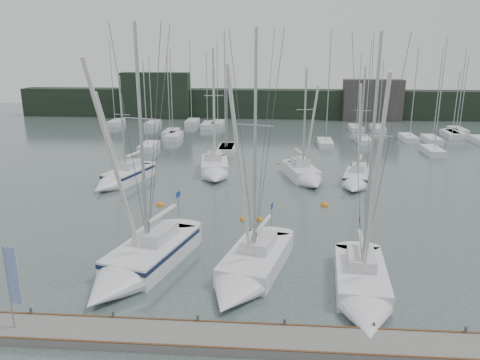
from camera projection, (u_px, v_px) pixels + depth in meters
name	position (u px, v px, depth m)	size (l,w,h in m)	color
ground	(246.00, 287.00, 25.46)	(160.00, 160.00, 0.00)	#465652
dock	(239.00, 339.00, 20.62)	(24.00, 2.00, 0.40)	slate
far_treeline	(268.00, 104.00, 84.14)	(90.00, 4.00, 5.00)	black
far_building_left	(156.00, 95.00, 83.27)	(12.00, 3.00, 8.00)	black
far_building_right	(372.00, 100.00, 80.63)	(10.00, 3.00, 7.00)	#3F3D3A
mast_forest	(300.00, 134.00, 66.59)	(55.37, 24.90, 14.74)	silver
sailboat_near_left	(136.00, 266.00, 26.51)	(5.60, 10.19, 14.92)	silver
sailboat_near_center	(246.00, 275.00, 25.74)	(5.12, 9.47, 14.60)	silver
sailboat_near_right	(364.00, 294.00, 23.76)	(3.44, 8.96, 14.23)	silver
sailboat_mid_a	(120.00, 179.00, 43.91)	(4.69, 8.26, 10.82)	silver
sailboat_mid_b	(215.00, 170.00, 46.66)	(3.69, 7.97, 13.20)	silver
sailboat_mid_c	(306.00, 176.00, 44.75)	(4.20, 7.55, 11.34)	silver
sailboat_mid_d	(356.00, 180.00, 43.55)	(4.03, 7.34, 11.59)	silver
buoy_a	(243.00, 220.00, 35.19)	(0.54, 0.54, 0.54)	orange
buoy_b	(325.00, 206.00, 38.29)	(0.67, 0.67, 0.67)	orange
buoy_c	(160.00, 205.00, 38.37)	(0.66, 0.66, 0.66)	orange
dock_banner	(11.00, 280.00, 20.43)	(0.62, 0.11, 4.06)	#ABAEB3
seagull	(287.00, 163.00, 25.51)	(0.89, 0.40, 0.18)	silver
buoy_d	(260.00, 220.00, 35.12)	(0.56, 0.56, 0.56)	orange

